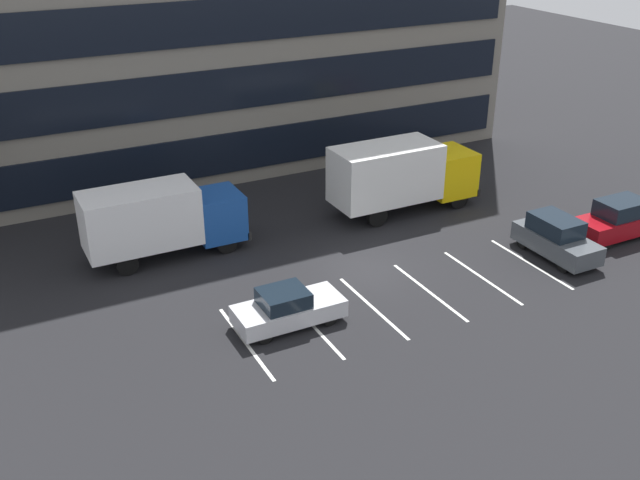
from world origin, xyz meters
TOP-DOWN VIEW (x-y plane):
  - ground_plane at (0.00, 0.00)m, footprint 120.00×120.00m
  - lot_markings at (-0.00, -3.06)m, footprint 14.14×5.40m
  - box_truck_yellow at (5.02, 4.77)m, footprint 8.05×2.67m
  - box_truck_blue at (-7.62, 5.37)m, footprint 7.42×2.46m
  - suv_maroon at (12.59, -2.81)m, footprint 4.29×1.82m
  - suv_charcoal at (8.52, -2.94)m, footprint 1.79×4.21m
  - sedan_silver at (-5.02, -2.63)m, footprint 4.32×1.81m

SIDE VIEW (x-z plane):
  - ground_plane at x=0.00m, z-range 0.00..0.00m
  - lot_markings at x=0.00m, z-range 0.00..0.01m
  - sedan_silver at x=-5.02m, z-range -0.04..1.50m
  - suv_charcoal at x=8.52m, z-range -0.03..1.87m
  - suv_maroon at x=12.59m, z-range -0.03..1.91m
  - box_truck_blue at x=-7.62m, z-range 0.22..3.66m
  - box_truck_yellow at x=5.02m, z-range 0.23..3.97m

